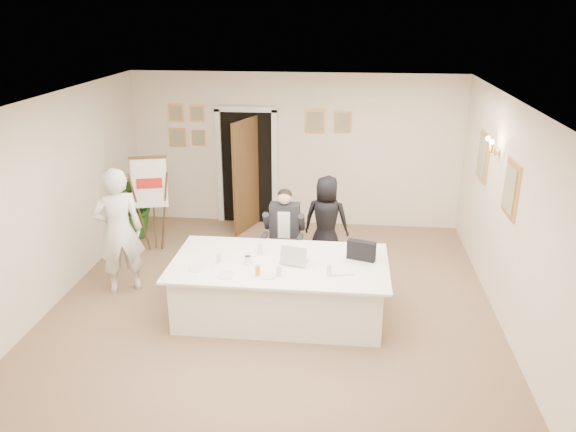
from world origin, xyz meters
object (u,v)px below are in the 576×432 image
(conference_table, at_px, (280,288))
(standing_woman, at_px, (326,221))
(flip_chart, at_px, (152,209))
(potted_palm, at_px, (132,204))
(laptop, at_px, (294,252))
(oj_glass, at_px, (258,271))
(standing_man, at_px, (119,231))
(laptop_bag, at_px, (361,250))
(steel_jug, at_px, (248,260))
(seated_man, at_px, (284,233))
(paper_stack, at_px, (341,271))

(conference_table, bearing_deg, standing_woman, 72.57)
(flip_chart, distance_m, potted_palm, 0.83)
(laptop, xyz_separation_m, oj_glass, (-0.41, -0.44, -0.07))
(laptop, height_order, oj_glass, laptop)
(standing_man, xyz_separation_m, standing_woman, (2.85, 1.23, -0.20))
(laptop, xyz_separation_m, laptop_bag, (0.86, 0.17, -0.01))
(standing_woman, bearing_deg, flip_chart, 4.35)
(laptop, relative_size, steel_jug, 3.27)
(standing_woman, relative_size, laptop, 4.02)
(seated_man, xyz_separation_m, standing_man, (-2.25, -0.71, 0.22))
(conference_table, height_order, laptop_bag, laptop_bag)
(standing_man, distance_m, potted_palm, 2.11)
(flip_chart, bearing_deg, seated_man, -17.30)
(laptop_bag, relative_size, paper_stack, 1.25)
(conference_table, distance_m, standing_man, 2.43)
(oj_glass, bearing_deg, flip_chart, 132.87)
(flip_chart, relative_size, paper_stack, 5.45)
(conference_table, bearing_deg, laptop_bag, 9.89)
(standing_woman, xyz_separation_m, laptop, (-0.34, -1.67, 0.19))
(flip_chart, bearing_deg, standing_man, -89.20)
(laptop, relative_size, laptop_bag, 0.97)
(standing_man, distance_m, steel_jug, 2.01)
(paper_stack, xyz_separation_m, steel_jug, (-1.20, 0.11, 0.04))
(flip_chart, relative_size, standing_man, 0.88)
(laptop_bag, height_order, paper_stack, laptop_bag)
(flip_chart, distance_m, standing_man, 1.43)
(standing_man, bearing_deg, seated_man, 169.84)
(seated_man, xyz_separation_m, laptop_bag, (1.12, -0.98, 0.21))
(flip_chart, bearing_deg, laptop, -36.20)
(laptop_bag, bearing_deg, oj_glass, -136.83)
(laptop, distance_m, steel_jug, 0.60)
(standing_woman, bearing_deg, paper_stack, 106.12)
(conference_table, distance_m, paper_stack, 0.92)
(oj_glass, bearing_deg, steel_jug, 119.84)
(conference_table, height_order, laptop, laptop)
(laptop_bag, bearing_deg, potted_palm, 167.93)
(oj_glass, bearing_deg, laptop_bag, 25.49)
(standing_man, bearing_deg, oj_glass, 129.87)
(standing_man, relative_size, standing_woman, 1.27)
(laptop, bearing_deg, conference_table, -161.14)
(conference_table, height_order, standing_woman, standing_woman)
(standing_woman, bearing_deg, oj_glass, 78.49)
(seated_man, xyz_separation_m, steel_jug, (-0.33, -1.27, 0.13))
(laptop_bag, xyz_separation_m, oj_glass, (-1.26, -0.60, -0.06))
(standing_woman, distance_m, paper_stack, 1.93)
(flip_chart, xyz_separation_m, laptop, (2.53, -1.85, 0.17))
(seated_man, relative_size, standing_woman, 0.96)
(conference_table, height_order, steel_jug, steel_jug)
(seated_man, bearing_deg, potted_palm, 169.31)
(laptop, distance_m, paper_stack, 0.67)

